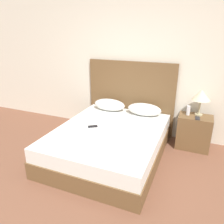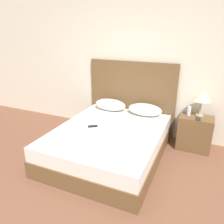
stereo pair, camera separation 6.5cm
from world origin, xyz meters
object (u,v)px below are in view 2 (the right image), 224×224
at_px(table_lamp, 202,96).
at_px(phone_on_nightstand, 198,119).
at_px(bed, 109,143).
at_px(phone_on_bed, 93,126).
at_px(nightstand, 195,133).

relative_size(table_lamp, phone_on_nightstand, 2.83).
distance_m(bed, phone_on_bed, 0.37).
distance_m(bed, nightstand, 1.45).
xyz_separation_m(bed, nightstand, (1.22, 0.78, 0.06)).
bearing_deg(bed, phone_on_nightstand, 29.15).
relative_size(bed, phone_on_bed, 12.23).
bearing_deg(nightstand, phone_on_nightstand, -73.72).
relative_size(phone_on_bed, phone_on_nightstand, 1.07).
bearing_deg(phone_on_bed, nightstand, 28.13).
distance_m(phone_on_bed, table_lamp, 1.82).
xyz_separation_m(table_lamp, phone_on_nightstand, (-0.01, -0.16, -0.33)).
distance_m(nightstand, table_lamp, 0.64).
xyz_separation_m(phone_on_bed, table_lamp, (1.53, 0.87, 0.45)).
xyz_separation_m(phone_on_bed, phone_on_nightstand, (1.53, 0.71, 0.11)).
height_order(bed, phone_on_nightstand, phone_on_nightstand).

